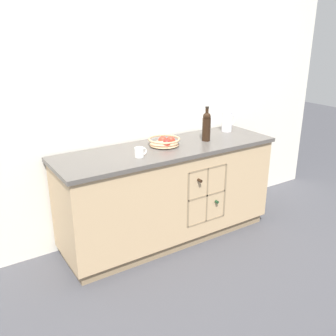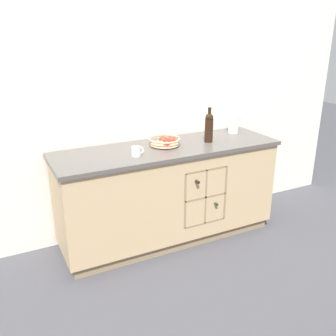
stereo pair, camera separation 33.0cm
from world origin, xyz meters
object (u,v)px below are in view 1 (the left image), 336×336
(white_pitcher, at_px, (227,121))
(ceramic_mug, at_px, (140,152))
(fruit_bowl, at_px, (165,141))
(standing_wine_bottle, at_px, (206,126))

(white_pitcher, xyz_separation_m, ceramic_mug, (-1.12, -0.24, -0.06))
(fruit_bowl, bearing_deg, white_pitcher, 6.61)
(standing_wine_bottle, bearing_deg, ceramic_mug, -173.63)
(fruit_bowl, distance_m, standing_wine_bottle, 0.42)
(white_pitcher, bearing_deg, ceramic_mug, -167.81)
(ceramic_mug, height_order, standing_wine_bottle, standing_wine_bottle)
(white_pitcher, height_order, standing_wine_bottle, standing_wine_bottle)
(fruit_bowl, height_order, standing_wine_bottle, standing_wine_bottle)
(fruit_bowl, relative_size, standing_wine_bottle, 0.90)
(white_pitcher, bearing_deg, fruit_bowl, -173.39)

